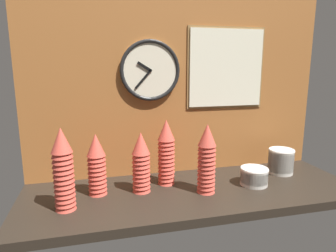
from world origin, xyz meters
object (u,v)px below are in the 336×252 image
object	(u,v)px
cup_stack_far_left	(63,169)
cup_stack_left	(97,164)
cup_stack_center_left	(141,162)
bowl_stack_right	(254,176)
cup_stack_center	(166,152)
menu_board	(226,68)
cup_stack_center_right	(207,159)
bowl_stack_far_right	(281,161)
wall_clock	(150,70)

from	to	relation	value
cup_stack_far_left	cup_stack_left	size ratio (longest dim) A/B	1.21
cup_stack_center_left	cup_stack_left	size ratio (longest dim) A/B	1.00
bowl_stack_right	cup_stack_center	bearing A→B (deg)	164.23
cup_stack_left	menu_board	distance (cm)	84.83
cup_stack_center_right	bowl_stack_far_right	distance (cm)	51.81
cup_stack_left	bowl_stack_far_right	bearing A→B (deg)	2.22
cup_stack_left	wall_clock	size ratio (longest dim) A/B	0.92
cup_stack_center_right	cup_stack_far_left	distance (cm)	62.47
cup_stack_far_left	cup_stack_left	bearing A→B (deg)	42.70
menu_board	bowl_stack_right	bearing A→B (deg)	-79.84
cup_stack_center_right	bowl_stack_right	size ratio (longest dim) A/B	2.38
cup_stack_center	bowl_stack_right	bearing A→B (deg)	-15.77
cup_stack_center	cup_stack_left	world-z (taller)	cup_stack_center
cup_stack_center_right	bowl_stack_far_right	size ratio (longest dim) A/B	2.38
cup_stack_far_left	bowl_stack_far_right	distance (cm)	113.07
bowl_stack_far_right	wall_clock	distance (cm)	86.24
cup_stack_far_left	cup_stack_center_left	bearing A→B (deg)	17.06
cup_stack_far_left	wall_clock	size ratio (longest dim) A/B	1.12
cup_stack_center_right	cup_stack_left	bearing A→B (deg)	168.41
bowl_stack_far_right	bowl_stack_right	world-z (taller)	bowl_stack_far_right
cup_stack_left	wall_clock	distance (cm)	53.72
cup_stack_far_left	cup_stack_center_right	bearing A→B (deg)	1.90
cup_stack_center	cup_stack_left	distance (cm)	33.95
bowl_stack_right	menu_board	xyz separation A→B (cm)	(-4.82, 26.91, 52.14)
cup_stack_left	cup_stack_far_left	bearing A→B (deg)	-137.30
wall_clock	cup_stack_center_right	bearing A→B (deg)	-54.28
bowl_stack_right	wall_clock	bearing A→B (deg)	151.00
cup_stack_center_left	menu_board	world-z (taller)	menu_board
cup_stack_center_right	menu_board	distance (cm)	54.51
cup_stack_center_left	menu_board	distance (cm)	69.55
cup_stack_center_right	cup_stack_center_left	bearing A→B (deg)	164.42
cup_stack_center_left	wall_clock	xyz separation A→B (cm)	(8.61, 20.46, 41.49)
bowl_stack_far_right	menu_board	bearing A→B (deg)	150.43
cup_stack_center	bowl_stack_far_right	world-z (taller)	cup_stack_center
bowl_stack_right	wall_clock	xyz separation A→B (cm)	(-46.96, 26.03, 51.14)
bowl_stack_far_right	bowl_stack_right	xyz separation A→B (cm)	(-22.65, -11.33, -2.40)
cup_stack_center_right	bowl_stack_right	xyz separation A→B (cm)	(26.39, 2.57, -11.68)
cup_stack_center_left	bowl_stack_far_right	size ratio (longest dim) A/B	2.08
cup_stack_center	bowl_stack_far_right	xyz separation A→B (cm)	(64.68, -0.54, -9.29)
cup_stack_left	bowl_stack_far_right	world-z (taller)	cup_stack_left
cup_stack_center	bowl_stack_right	size ratio (longest dim) A/B	2.38
cup_stack_left	bowl_stack_far_right	distance (cm)	98.62
menu_board	cup_stack_left	bearing A→B (deg)	-164.68
cup_stack_center	menu_board	xyz separation A→B (cm)	(37.20, 15.05, 40.46)
bowl_stack_far_right	menu_board	xyz separation A→B (cm)	(-27.47, 15.59, 49.75)
cup_stack_center_right	menu_board	world-z (taller)	menu_board
bowl_stack_far_right	bowl_stack_right	distance (cm)	25.44
cup_stack_center_left	cup_stack_left	distance (cm)	20.16
cup_stack_center_right	cup_stack_center	xyz separation A→B (cm)	(-15.64, 14.44, 0.00)
cup_stack_center_left	bowl_stack_right	world-z (taller)	cup_stack_center_left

